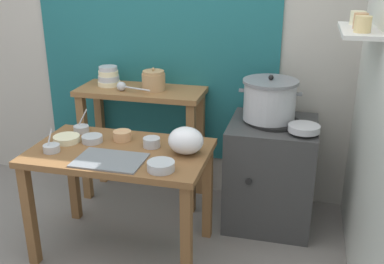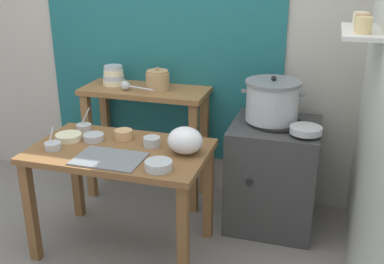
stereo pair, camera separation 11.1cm
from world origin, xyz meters
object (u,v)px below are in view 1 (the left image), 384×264
Objects in this scene: ladle at (123,86)px; prep_bowl_3 at (81,128)px; clay_pot at (154,81)px; wide_pan at (304,128)px; serving_tray at (110,160)px; prep_table at (120,166)px; plastic_bag at (186,141)px; prep_bowl_6 at (92,139)px; back_shelf_table at (142,117)px; bowl_stack_enamel at (109,77)px; prep_bowl_1 at (152,142)px; stove_block at (270,172)px; steamer_pot at (270,100)px; prep_bowl_4 at (161,166)px; prep_bowl_2 at (122,135)px; prep_bowl_0 at (67,139)px; prep_bowl_5 at (51,148)px.

ladle is 0.49m from prep_bowl_3.
clay_pot reaches higher than wide_pan.
serving_tray is 1.25m from wide_pan.
prep_bowl_3 is at bearing 148.97° from prep_table.
plastic_bag reaches higher than prep_bowl_6.
ladle reaches higher than wide_pan.
prep_bowl_3 is (-0.25, -0.51, 0.07)m from back_shelf_table.
serving_tray is 1.95× the size of wide_pan.
bowl_stack_enamel reaches higher than prep_bowl_1.
prep_bowl_1 is at bearing 168.75° from plastic_bag.
stove_block is 1.84× the size of steamer_pot.
prep_bowl_1 is 0.69× the size of prep_bowl_4.
bowl_stack_enamel is (-0.27, 0.04, 0.29)m from back_shelf_table.
steamer_pot is 3.21× the size of prep_bowl_6.
prep_bowl_2 is at bearing 99.39° from serving_tray.
wide_pan is at bearing 40.76° from prep_bowl_4.
plastic_bag is (0.81, -0.72, -0.17)m from bowl_stack_enamel.
prep_bowl_2 is 0.88× the size of prep_bowl_6.
wide_pan reaches higher than prep_bowl_1.
serving_tray reaches higher than prep_table.
bowl_stack_enamel is 0.77m from prep_bowl_0.
wide_pan is 1.00m from prep_bowl_4.
ladle is 2.07× the size of prep_bowl_5.
plastic_bag is at bearing -127.33° from steamer_pot.
steamer_pot is at bearing 18.18° from prep_bowl_3.
steamer_pot is 0.73m from plastic_bag.
prep_bowl_0 is (-0.15, -0.61, -0.19)m from ladle.
clay_pot is 1.49× the size of prep_bowl_2.
clay_pot is at bearing 171.86° from stove_block.
bowl_stack_enamel is 0.74m from prep_bowl_2.
prep_bowl_2 reaches higher than prep_bowl_4.
stove_block is at bearing 35.59° from prep_bowl_1.
bowl_stack_enamel is at bearing 117.14° from prep_table.
prep_bowl_5 is at bearing -167.61° from plastic_bag.
back_shelf_table is 0.59m from prep_bowl_2.
prep_bowl_1 is 0.81× the size of prep_bowl_6.
clay_pot is 0.85× the size of wide_pan.
prep_table is 0.82m from clay_pot.
bowl_stack_enamel is at bearing 143.32° from ladle.
plastic_bag is at bearing 73.92° from prep_bowl_4.
prep_bowl_6 is (-0.23, 0.24, 0.02)m from serving_tray.
clay_pot is at bearing 55.47° from prep_bowl_3.
ladle is at bearing 171.12° from wide_pan.
ladle is at bearing 123.44° from prep_bowl_4.
prep_table is 0.21m from serving_tray.
back_shelf_table is 0.57m from prep_bowl_3.
steamer_pot is at bearing -7.22° from clay_pot.
prep_bowl_3 is (-0.55, 0.13, -0.01)m from prep_bowl_1.
plastic_bag is 1.32× the size of prep_bowl_3.
ladle is (0.16, -0.12, -0.03)m from bowl_stack_enamel.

